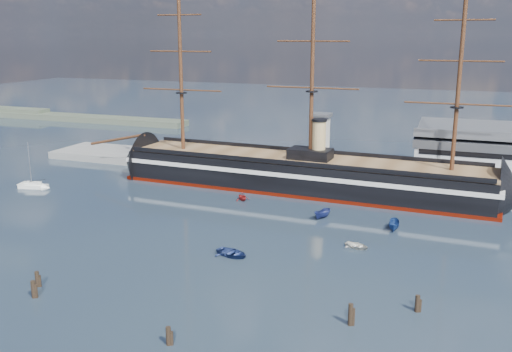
% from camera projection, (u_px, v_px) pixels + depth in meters
% --- Properties ---
extents(ground, '(600.00, 600.00, 0.00)m').
position_uv_depth(ground, '(266.00, 212.00, 120.79)').
color(ground, '#1D2A3C').
rests_on(ground, ground).
extents(quay, '(180.00, 18.00, 2.00)m').
position_uv_depth(quay, '(348.00, 177.00, 149.97)').
color(quay, slate).
rests_on(quay, ground).
extents(quay_tower, '(5.00, 5.00, 15.00)m').
position_uv_depth(quay_tower, '(320.00, 141.00, 147.32)').
color(quay_tower, silver).
rests_on(quay_tower, ground).
extents(shoreline, '(120.00, 10.00, 4.00)m').
position_uv_depth(shoreline, '(46.00, 115.00, 254.74)').
color(shoreline, '#3F4C38').
rests_on(shoreline, ground).
extents(warship, '(113.17, 19.56, 53.94)m').
position_uv_depth(warship, '(295.00, 173.00, 137.86)').
color(warship, black).
rests_on(warship, ground).
extents(sailboat, '(7.40, 3.60, 11.38)m').
position_uv_depth(sailboat, '(33.00, 185.00, 139.25)').
color(sailboat, white).
rests_on(sailboat, ground).
extents(motorboat_b, '(2.47, 4.02, 1.75)m').
position_uv_depth(motorboat_b, '(232.00, 256.00, 96.68)').
color(motorboat_b, navy).
rests_on(motorboat_b, ground).
extents(motorboat_c, '(6.08, 3.96, 2.28)m').
position_uv_depth(motorboat_c, '(322.00, 218.00, 116.50)').
color(motorboat_c, navy).
rests_on(motorboat_c, ground).
extents(motorboat_d, '(5.77, 5.86, 2.10)m').
position_uv_depth(motorboat_d, '(242.00, 201.00, 129.10)').
color(motorboat_d, maroon).
rests_on(motorboat_d, ground).
extents(motorboat_e, '(1.95, 3.01, 1.31)m').
position_uv_depth(motorboat_e, '(357.00, 248.00, 100.38)').
color(motorboat_e, silver).
rests_on(motorboat_e, ground).
extents(motorboat_f, '(6.22, 2.77, 2.41)m').
position_uv_depth(motorboat_f, '(394.00, 230.00, 109.46)').
color(motorboat_f, navy).
rests_on(motorboat_f, ground).
extents(piling_near_left, '(0.64, 0.64, 3.12)m').
position_uv_depth(piling_near_left, '(38.00, 287.00, 85.04)').
color(piling_near_left, black).
rests_on(piling_near_left, ground).
extents(piling_near_mid, '(0.64, 0.64, 3.09)m').
position_uv_depth(piling_near_mid, '(169.00, 345.00, 69.07)').
color(piling_near_mid, black).
rests_on(piling_near_mid, ground).
extents(piling_near_right, '(0.64, 0.64, 3.72)m').
position_uv_depth(piling_near_right, '(350.00, 325.00, 73.72)').
color(piling_near_right, black).
rests_on(piling_near_right, ground).
extents(piling_far_right, '(0.64, 0.64, 3.09)m').
position_uv_depth(piling_far_right, '(417.00, 312.00, 77.33)').
color(piling_far_right, black).
rests_on(piling_far_right, ground).
extents(piling_extra, '(0.64, 0.64, 3.31)m').
position_uv_depth(piling_extra, '(34.00, 298.00, 81.45)').
color(piling_extra, black).
rests_on(piling_extra, ground).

